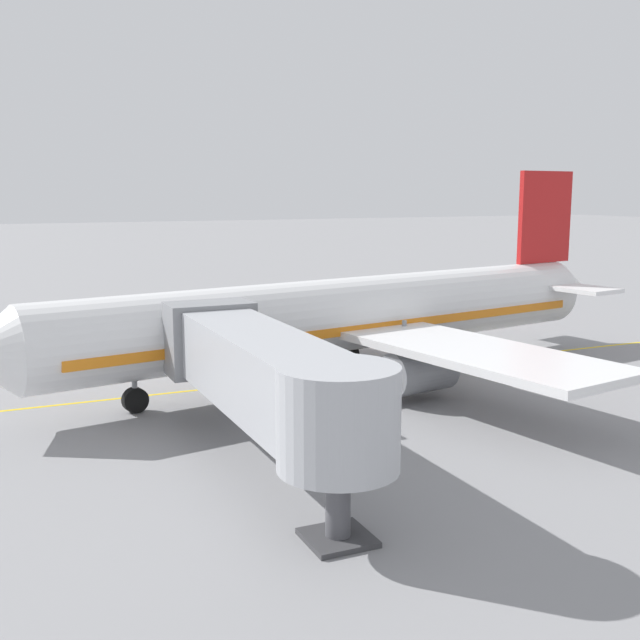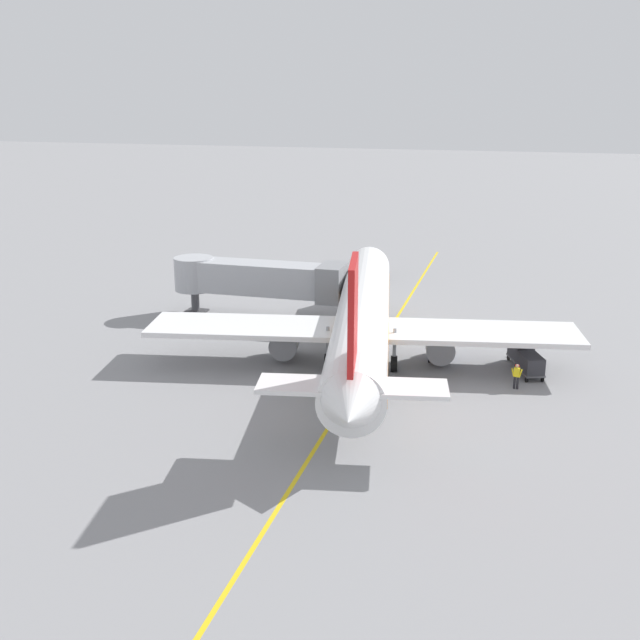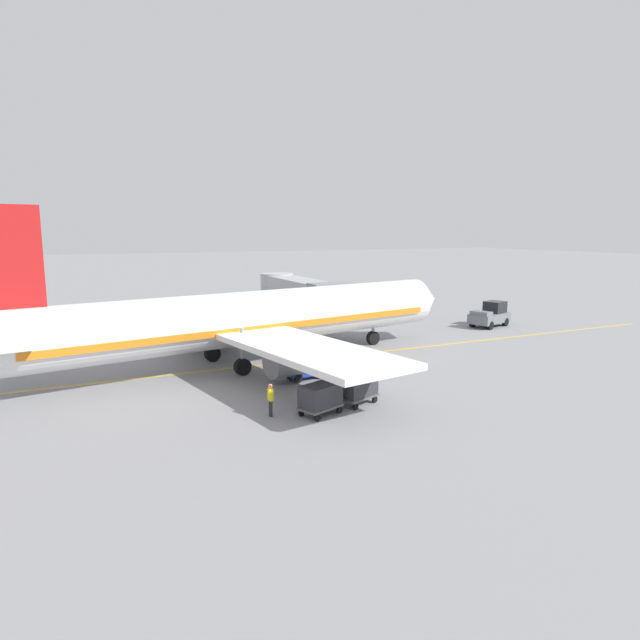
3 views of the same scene
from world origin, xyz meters
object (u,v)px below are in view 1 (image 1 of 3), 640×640
at_px(parked_airliner, 349,316).
at_px(jet_bridge, 263,372).
at_px(ground_crew_wing_walker, 309,322).
at_px(baggage_cart_second_in_train, 270,323).
at_px(baggage_tug_lead, 274,348).
at_px(baggage_cart_front, 236,328).

height_order(parked_airliner, jet_bridge, parked_airliner).
relative_size(jet_bridge, ground_crew_wing_walker, 8.87).
bearing_deg(baggage_cart_second_in_train, ground_crew_wing_walker, -110.23).
xyz_separation_m(jet_bridge, baggage_cart_second_in_train, (22.55, -8.63, -2.51)).
bearing_deg(baggage_cart_second_in_train, parked_airliner, 179.71).
xyz_separation_m(baggage_tug_lead, ground_crew_wing_walker, (5.66, -4.58, 0.24)).
xyz_separation_m(parked_airliner, baggage_cart_second_in_train, (11.70, -0.06, -2.24)).
xyz_separation_m(parked_airliner, ground_crew_wing_walker, (10.82, -2.43, -2.23)).
bearing_deg(baggage_cart_second_in_train, baggage_tug_lead, 161.37).
bearing_deg(baggage_cart_second_in_train, baggage_cart_front, 105.78).
xyz_separation_m(jet_bridge, ground_crew_wing_walker, (21.67, -11.00, -2.50)).
height_order(baggage_cart_front, baggage_cart_second_in_train, same).
bearing_deg(parked_airliner, baggage_cart_second_in_train, -0.29).
relative_size(parked_airliner, jet_bridge, 2.48).
bearing_deg(baggage_cart_front, parked_airliner, -167.19).
bearing_deg(baggage_tug_lead, ground_crew_wing_walker, -38.96).
distance_m(baggage_cart_front, ground_crew_wing_walker, 4.93).
relative_size(parked_airliner, baggage_cart_front, 12.61).
bearing_deg(baggage_tug_lead, jet_bridge, 158.13).
distance_m(parked_airliner, ground_crew_wing_walker, 11.32).
height_order(baggage_tug_lead, baggage_cart_front, baggage_tug_lead).
distance_m(baggage_cart_front, baggage_cart_second_in_train, 2.65).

